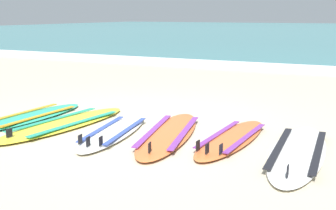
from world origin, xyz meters
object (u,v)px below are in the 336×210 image
surfboard_2 (114,132)px  surfboard_4 (232,138)px  surfboard_3 (169,133)px  surfboard_5 (298,152)px  surfboard_1 (65,124)px  surfboard_0 (30,117)px

surfboard_2 → surfboard_4: bearing=15.0°
surfboard_3 → surfboard_5: 1.67m
surfboard_1 → surfboard_4: size_ratio=1.21×
surfboard_2 → surfboard_4: same height
surfboard_0 → surfboard_2: (1.63, -0.17, 0.00)m
surfboard_4 → surfboard_5: size_ratio=0.85×
surfboard_1 → surfboard_5: bearing=2.5°
surfboard_4 → surfboard_3: bearing=-170.0°
surfboard_3 → surfboard_5: same height
surfboard_4 → surfboard_5: 0.87m
surfboard_1 → surfboard_2: 0.89m
surfboard_0 → surfboard_4: bearing=4.2°
surfboard_2 → surfboard_1: bearing=175.3°
surfboard_3 → surfboard_5: size_ratio=1.00×
surfboard_2 → surfboard_4: 1.56m
surfboard_4 → surfboard_0: bearing=-175.8°
surfboard_1 → surfboard_5: 3.25m
surfboard_0 → surfboard_3: size_ratio=0.90×
surfboard_3 → surfboard_4: (0.82, 0.14, 0.00)m
surfboard_1 → surfboard_2: same height
surfboard_0 → surfboard_3: (2.32, 0.09, -0.00)m
surfboard_0 → surfboard_5: 3.99m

